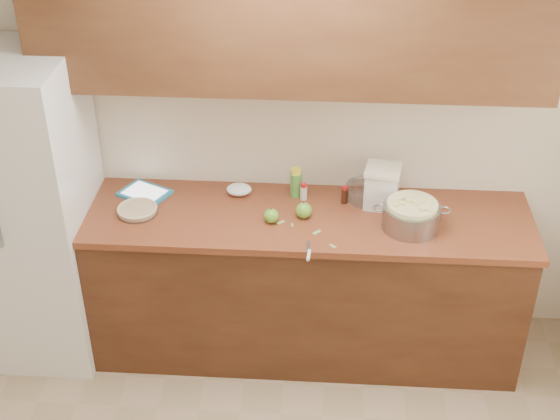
# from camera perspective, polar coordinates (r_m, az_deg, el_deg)

# --- Properties ---
(room_shell) EXTENTS (3.60, 3.60, 3.60)m
(room_shell) POSITION_cam_1_polar(r_m,az_deg,el_deg) (2.81, -1.14, -10.31)
(room_shell) COLOR #9F8567
(room_shell) RESTS_ON ground
(counter_run) EXTENTS (2.64, 0.68, 0.92)m
(counter_run) POSITION_cam_1_polar(r_m,az_deg,el_deg) (4.48, 0.55, -5.26)
(counter_run) COLOR #502A16
(counter_run) RESTS_ON ground
(upper_cabinets) EXTENTS (2.60, 0.34, 0.70)m
(upper_cabinets) POSITION_cam_1_polar(r_m,az_deg,el_deg) (3.89, 0.81, 13.73)
(upper_cabinets) COLOR #59351B
(upper_cabinets) RESTS_ON room_shell
(fridge) EXTENTS (0.70, 0.70, 1.80)m
(fridge) POSITION_cam_1_polar(r_m,az_deg,el_deg) (4.49, -18.09, -0.11)
(fridge) COLOR silver
(fridge) RESTS_ON ground
(pie) EXTENTS (0.23, 0.23, 0.04)m
(pie) POSITION_cam_1_polar(r_m,az_deg,el_deg) (4.29, -10.41, 0.01)
(pie) COLOR silver
(pie) RESTS_ON counter_run
(colander) EXTENTS (0.40, 0.30, 0.15)m
(colander) POSITION_cam_1_polar(r_m,az_deg,el_deg) (4.13, 9.57, -0.40)
(colander) COLOR gray
(colander) RESTS_ON counter_run
(flour_canister) EXTENTS (0.22, 0.22, 0.23)m
(flour_canister) POSITION_cam_1_polar(r_m,az_deg,el_deg) (4.27, 7.47, 1.72)
(flour_canister) COLOR silver
(flour_canister) RESTS_ON counter_run
(tablet) EXTENTS (0.32, 0.29, 0.02)m
(tablet) POSITION_cam_1_polar(r_m,az_deg,el_deg) (4.45, -9.87, 1.23)
(tablet) COLOR teal
(tablet) RESTS_ON counter_run
(paring_knife) EXTENTS (0.03, 0.18, 0.02)m
(paring_knife) POSITION_cam_1_polar(r_m,az_deg,el_deg) (3.91, 2.10, -3.22)
(paring_knife) COLOR gray
(paring_knife) RESTS_ON counter_run
(lemon_bottle) EXTENTS (0.06, 0.06, 0.17)m
(lemon_bottle) POSITION_cam_1_polar(r_m,az_deg,el_deg) (4.33, 1.18, 2.00)
(lemon_bottle) COLOR #4C8C38
(lemon_bottle) RESTS_ON counter_run
(cinnamon_shaker) EXTENTS (0.04, 0.04, 0.10)m
(cinnamon_shaker) POSITION_cam_1_polar(r_m,az_deg,el_deg) (4.32, 1.74, 1.33)
(cinnamon_shaker) COLOR beige
(cinnamon_shaker) RESTS_ON counter_run
(vanilla_bottle) EXTENTS (0.04, 0.04, 0.10)m
(vanilla_bottle) POSITION_cam_1_polar(r_m,az_deg,el_deg) (4.30, 4.75, 1.10)
(vanilla_bottle) COLOR black
(vanilla_bottle) RESTS_ON counter_run
(mixing_bowl) EXTENTS (0.24, 0.24, 0.09)m
(mixing_bowl) POSITION_cam_1_polar(r_m,az_deg,el_deg) (4.35, 6.33, 1.36)
(mixing_bowl) COLOR silver
(mixing_bowl) RESTS_ON counter_run
(paper_towel) EXTENTS (0.16, 0.15, 0.06)m
(paper_towel) POSITION_cam_1_polar(r_m,az_deg,el_deg) (4.38, -3.02, 1.51)
(paper_towel) COLOR white
(paper_towel) RESTS_ON counter_run
(apple_left) EXTENTS (0.08, 0.08, 0.09)m
(apple_left) POSITION_cam_1_polar(r_m,az_deg,el_deg) (4.13, -0.64, -0.43)
(apple_left) COLOR #5C992A
(apple_left) RESTS_ON counter_run
(apple_center) EXTENTS (0.09, 0.09, 0.10)m
(apple_center) POSITION_cam_1_polar(r_m,az_deg,el_deg) (4.17, 1.75, -0.03)
(apple_center) COLOR #5C992A
(apple_center) RESTS_ON counter_run
(peel_a) EXTENTS (0.04, 0.04, 0.00)m
(peel_a) POSITION_cam_1_polar(r_m,az_deg,el_deg) (3.97, 3.88, -2.65)
(peel_a) COLOR #81B658
(peel_a) RESTS_ON counter_run
(peel_b) EXTENTS (0.02, 0.03, 0.00)m
(peel_b) POSITION_cam_1_polar(r_m,az_deg,el_deg) (4.12, 0.90, -1.11)
(peel_b) COLOR #81B658
(peel_b) RESTS_ON counter_run
(peel_c) EXTENTS (0.05, 0.04, 0.00)m
(peel_c) POSITION_cam_1_polar(r_m,az_deg,el_deg) (4.15, 0.07, -0.90)
(peel_c) COLOR #81B658
(peel_c) RESTS_ON counter_run
(peel_d) EXTENTS (0.05, 0.05, 0.00)m
(peel_d) POSITION_cam_1_polar(r_m,az_deg,el_deg) (4.07, 2.70, -1.64)
(peel_d) COLOR #81B658
(peel_d) RESTS_ON counter_run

